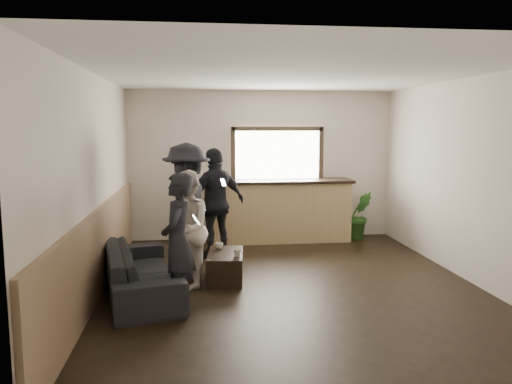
{
  "coord_description": "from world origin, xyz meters",
  "views": [
    {
      "loc": [
        -1.23,
        -6.38,
        2.13
      ],
      "look_at": [
        -0.41,
        0.4,
        1.23
      ],
      "focal_mm": 35.0,
      "sensor_mm": 36.0,
      "label": 1
    }
  ],
  "objects": [
    {
      "name": "ground",
      "position": [
        0.0,
        0.0,
        0.0
      ],
      "size": [
        5.0,
        6.0,
        0.01
      ],
      "primitive_type": "cube",
      "color": "black"
    },
    {
      "name": "room_shell",
      "position": [
        -0.74,
        0.0,
        1.47
      ],
      "size": [
        5.01,
        6.01,
        2.8
      ],
      "color": "silver",
      "rests_on": "ground"
    },
    {
      "name": "bar_counter",
      "position": [
        0.3,
        2.7,
        0.64
      ],
      "size": [
        2.7,
        0.68,
        2.13
      ],
      "color": "tan",
      "rests_on": "ground"
    },
    {
      "name": "sofa",
      "position": [
        -1.95,
        -0.1,
        0.31
      ],
      "size": [
        1.24,
        2.22,
        0.61
      ],
      "primitive_type": "imported",
      "rotation": [
        0.0,
        0.0,
        1.78
      ],
      "color": "black",
      "rests_on": "ground"
    },
    {
      "name": "coffee_table",
      "position": [
        -0.85,
        0.4,
        0.19
      ],
      "size": [
        0.56,
        0.9,
        0.38
      ],
      "primitive_type": "cube",
      "rotation": [
        0.0,
        0.0,
        -0.1
      ],
      "color": "black",
      "rests_on": "ground"
    },
    {
      "name": "cup_a",
      "position": [
        -0.92,
        0.65,
        0.43
      ],
      "size": [
        0.16,
        0.16,
        0.09
      ],
      "primitive_type": "imported",
      "rotation": [
        0.0,
        0.0,
        4.09
      ],
      "color": "silver",
      "rests_on": "coffee_table"
    },
    {
      "name": "cup_b",
      "position": [
        -0.69,
        0.2,
        0.43
      ],
      "size": [
        0.14,
        0.14,
        0.1
      ],
      "primitive_type": "imported",
      "rotation": [
        0.0,
        0.0,
        2.75
      ],
      "color": "silver",
      "rests_on": "coffee_table"
    },
    {
      "name": "potted_plant",
      "position": [
        1.83,
        2.65,
        0.46
      ],
      "size": [
        0.53,
        0.44,
        0.91
      ],
      "primitive_type": "imported",
      "rotation": [
        0.0,
        0.0,
        0.08
      ],
      "color": "#2D6623",
      "rests_on": "ground"
    },
    {
      "name": "person_a",
      "position": [
        -1.46,
        -0.6,
        0.8
      ],
      "size": [
        0.51,
        0.64,
        1.6
      ],
      "rotation": [
        0.0,
        0.0,
        -1.75
      ],
      "color": "black",
      "rests_on": "ground"
    },
    {
      "name": "person_b",
      "position": [
        -1.38,
        0.13,
        0.78
      ],
      "size": [
        0.61,
        0.77,
        1.57
      ],
      "rotation": [
        0.0,
        0.0,
        -1.55
      ],
      "color": "beige",
      "rests_on": "ground"
    },
    {
      "name": "person_c",
      "position": [
        -1.38,
        1.07,
        0.95
      ],
      "size": [
        0.77,
        1.26,
        1.89
      ],
      "rotation": [
        0.0,
        0.0,
        -1.63
      ],
      "color": "black",
      "rests_on": "ground"
    },
    {
      "name": "person_d",
      "position": [
        -0.92,
        1.65,
        0.9
      ],
      "size": [
        1.13,
        0.9,
        1.79
      ],
      "rotation": [
        0.0,
        0.0,
        -2.63
      ],
      "color": "black",
      "rests_on": "ground"
    }
  ]
}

